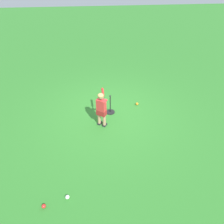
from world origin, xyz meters
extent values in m
plane|color=#2D7528|center=(0.00, 0.00, 0.00)|extent=(40.00, 40.00, 0.00)
cube|color=#232328|center=(0.47, -0.38, 0.03)|extent=(0.17, 0.16, 0.05)
cylinder|color=tan|center=(0.49, -0.39, 0.21)|extent=(0.09, 0.09, 0.34)
cube|color=#232328|center=(0.57, -0.24, 0.03)|extent=(0.17, 0.16, 0.05)
cylinder|color=tan|center=(0.59, -0.25, 0.21)|extent=(0.09, 0.09, 0.34)
cube|color=maroon|center=(0.54, -0.32, 0.46)|extent=(0.28, 0.31, 0.16)
cube|color=red|center=(0.54, -0.32, 0.71)|extent=(0.27, 0.29, 0.34)
sphere|color=tan|center=(0.54, -0.32, 1.00)|extent=(0.17, 0.17, 0.17)
ellipsoid|color=tan|center=(0.54, -0.33, 1.02)|extent=(0.24, 0.24, 0.11)
sphere|color=red|center=(0.42, -0.24, 0.80)|extent=(0.04, 0.04, 0.04)
cylinder|color=black|center=(0.33, -0.24, 0.81)|extent=(0.14, 0.03, 0.05)
cylinder|color=red|center=(0.09, -0.24, 0.85)|extent=(0.35, 0.07, 0.11)
sphere|color=red|center=(-0.08, -0.24, 0.87)|extent=(0.07, 0.07, 0.07)
cylinder|color=red|center=(0.43, -0.29, 0.81)|extent=(0.12, 0.31, 0.14)
cylinder|color=red|center=(0.47, -0.24, 0.81)|extent=(0.31, 0.11, 0.14)
sphere|color=white|center=(2.79, -1.19, 0.04)|extent=(0.09, 0.09, 0.09)
sphere|color=orange|center=(-0.38, 0.93, 0.04)|extent=(0.09, 0.09, 0.09)
sphere|color=red|center=(2.93, -1.64, 0.04)|extent=(0.08, 0.08, 0.08)
cylinder|color=black|center=(-0.06, -0.01, 0.01)|extent=(0.28, 0.28, 0.03)
cylinder|color=black|center=(-0.06, -0.01, 0.31)|extent=(0.03, 0.03, 0.55)
cone|color=black|center=(-0.06, -0.01, 0.60)|extent=(0.07, 0.07, 0.04)
camera|label=1|loc=(5.21, -0.55, 3.89)|focal=32.90mm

